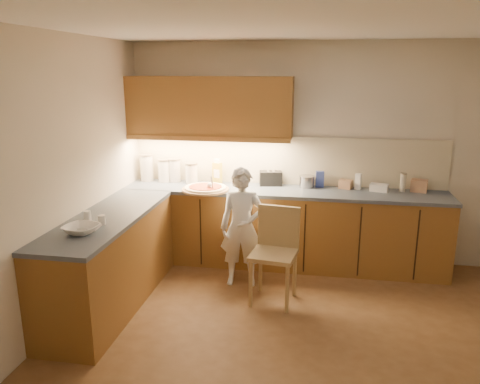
{
  "coord_description": "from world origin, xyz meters",
  "views": [
    {
      "loc": [
        0.04,
        -3.58,
        2.27
      ],
      "look_at": [
        -0.8,
        1.2,
        1.0
      ],
      "focal_mm": 35.0,
      "sensor_mm": 36.0,
      "label": 1
    }
  ],
  "objects_px": {
    "wooden_chair": "(276,247)",
    "oil_jug": "(217,172)",
    "child": "(242,227)",
    "toaster": "(271,178)",
    "pizza_on_board": "(206,188)"
  },
  "relations": [
    {
      "from": "pizza_on_board",
      "to": "child",
      "type": "xyz_separation_m",
      "value": [
        0.5,
        -0.43,
        -0.3
      ]
    },
    {
      "from": "pizza_on_board",
      "to": "oil_jug",
      "type": "height_order",
      "value": "oil_jug"
    },
    {
      "from": "pizza_on_board",
      "to": "oil_jug",
      "type": "relative_size",
      "value": 1.79
    },
    {
      "from": "pizza_on_board",
      "to": "child",
      "type": "height_order",
      "value": "child"
    },
    {
      "from": "oil_jug",
      "to": "toaster",
      "type": "relative_size",
      "value": 1.05
    },
    {
      "from": "wooden_chair",
      "to": "oil_jug",
      "type": "bearing_deg",
      "value": 135.54
    },
    {
      "from": "child",
      "to": "toaster",
      "type": "relative_size",
      "value": 4.47
    },
    {
      "from": "wooden_chair",
      "to": "oil_jug",
      "type": "xyz_separation_m",
      "value": [
        -0.83,
        1.08,
        0.51
      ]
    },
    {
      "from": "child",
      "to": "toaster",
      "type": "height_order",
      "value": "child"
    },
    {
      "from": "wooden_chair",
      "to": "toaster",
      "type": "bearing_deg",
      "value": 107.16
    },
    {
      "from": "child",
      "to": "toaster",
      "type": "xyz_separation_m",
      "value": [
        0.21,
        0.82,
        0.36
      ]
    },
    {
      "from": "toaster",
      "to": "pizza_on_board",
      "type": "bearing_deg",
      "value": -162.0
    },
    {
      "from": "pizza_on_board",
      "to": "oil_jug",
      "type": "xyz_separation_m",
      "value": [
        0.06,
        0.37,
        0.11
      ]
    },
    {
      "from": "toaster",
      "to": "wooden_chair",
      "type": "bearing_deg",
      "value": -91.41
    },
    {
      "from": "child",
      "to": "toaster",
      "type": "bearing_deg",
      "value": 71.71
    }
  ]
}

